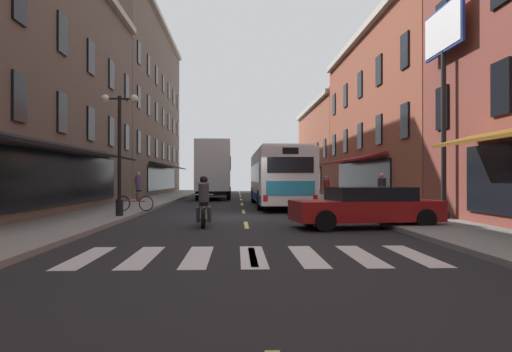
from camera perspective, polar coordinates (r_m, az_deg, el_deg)
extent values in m
cube|color=black|center=(19.75, -1.36, -4.98)|extent=(34.80, 80.00, 0.10)
cube|color=#DBCC4C|center=(9.81, -0.39, -9.46)|extent=(0.14, 2.40, 0.01)
cube|color=#DBCC4C|center=(16.26, -1.16, -5.80)|extent=(0.14, 2.40, 0.01)
cube|color=#DBCC4C|center=(22.74, -1.49, -4.22)|extent=(0.14, 2.40, 0.01)
cube|color=#DBCC4C|center=(29.22, -1.67, -3.34)|extent=(0.14, 2.40, 0.01)
cube|color=#DBCC4C|center=(35.72, -1.79, -2.78)|extent=(0.14, 2.40, 0.01)
cube|color=#DBCC4C|center=(42.21, -1.87, -2.40)|extent=(0.14, 2.40, 0.01)
cube|color=#DBCC4C|center=(48.71, -1.92, -2.11)|extent=(0.14, 2.40, 0.01)
cube|color=#DBCC4C|center=(55.20, -1.97, -1.90)|extent=(0.14, 2.40, 0.01)
cube|color=silver|center=(10.25, -19.41, -9.05)|extent=(0.50, 2.80, 0.01)
cube|color=silver|center=(9.98, -13.29, -9.29)|extent=(0.50, 2.80, 0.01)
cube|color=silver|center=(9.84, -6.90, -9.44)|extent=(0.50, 2.80, 0.01)
cube|color=silver|center=(9.81, -0.39, -9.46)|extent=(0.50, 2.80, 0.01)
cube|color=silver|center=(9.91, 6.06, -9.37)|extent=(0.50, 2.80, 0.01)
cube|color=silver|center=(10.13, 12.32, -9.17)|extent=(0.50, 2.80, 0.01)
cube|color=silver|center=(10.45, 18.23, -8.88)|extent=(0.50, 2.80, 0.01)
cube|color=gray|center=(20.51, -18.13, -4.45)|extent=(3.00, 80.00, 0.14)
cube|color=gray|center=(20.69, 15.25, -4.42)|extent=(3.00, 80.00, 0.14)
cube|color=black|center=(20.90, -21.98, -0.31)|extent=(0.10, 16.00, 2.10)
cube|color=black|center=(20.71, -20.12, 3.01)|extent=(1.38, 14.93, 0.44)
cube|color=black|center=(17.56, -26.20, 8.37)|extent=(0.10, 1.00, 1.60)
cube|color=black|center=(21.06, -21.97, 6.92)|extent=(0.10, 1.00, 1.60)
cube|color=black|center=(24.66, -18.97, 5.86)|extent=(0.10, 1.00, 1.60)
cube|color=black|center=(28.31, -16.75, 5.07)|extent=(0.10, 1.00, 1.60)
cube|color=black|center=(32.00, -15.04, 4.45)|extent=(0.10, 1.00, 1.60)
cube|color=black|center=(21.70, -21.95, 15.33)|extent=(0.10, 1.00, 1.60)
cube|color=black|center=(25.20, -18.96, 13.12)|extent=(0.10, 1.00, 1.60)
cube|color=black|center=(28.79, -16.74, 11.42)|extent=(0.10, 1.00, 1.60)
cube|color=black|center=(32.42, -15.04, 10.10)|extent=(0.10, 1.00, 1.60)
cube|color=brown|center=(48.12, -15.74, 7.77)|extent=(8.00, 26.57, 16.59)
cube|color=#B2AD9E|center=(49.11, -10.85, 17.11)|extent=(0.44, 26.07, 0.40)
cube|color=black|center=(46.88, -10.94, -0.29)|extent=(0.10, 16.00, 2.10)
cube|color=black|center=(46.79, -10.08, 1.18)|extent=(1.38, 14.93, 0.44)
cube|color=black|center=(35.72, -13.69, 3.96)|extent=(0.10, 1.00, 1.60)
cube|color=black|center=(39.45, -12.60, 3.56)|extent=(0.10, 1.00, 1.60)
cube|color=black|center=(43.19, -11.69, 3.23)|extent=(0.10, 1.00, 1.60)
cube|color=black|center=(46.95, -10.93, 2.95)|extent=(0.10, 1.00, 1.60)
cube|color=black|center=(50.72, -10.29, 2.71)|extent=(0.10, 1.00, 1.60)
cube|color=black|center=(54.49, -9.73, 2.50)|extent=(0.10, 1.00, 1.60)
cube|color=black|center=(58.26, -9.25, 2.32)|extent=(0.10, 1.00, 1.60)
cube|color=black|center=(36.09, -13.69, 9.03)|extent=(0.10, 1.00, 1.60)
cube|color=black|center=(39.79, -12.59, 8.16)|extent=(0.10, 1.00, 1.60)
cube|color=black|center=(43.51, -11.69, 7.44)|extent=(0.10, 1.00, 1.60)
cube|color=black|center=(47.24, -10.93, 6.82)|extent=(0.10, 1.00, 1.60)
cube|color=black|center=(50.98, -10.29, 6.30)|extent=(0.10, 1.00, 1.60)
cube|color=black|center=(54.73, -9.73, 5.85)|extent=(0.10, 1.00, 1.60)
cube|color=black|center=(58.49, -9.24, 5.45)|extent=(0.10, 1.00, 1.60)
cube|color=black|center=(36.75, -13.68, 13.96)|extent=(0.10, 1.00, 1.60)
cube|color=black|center=(40.38, -12.59, 12.66)|extent=(0.10, 1.00, 1.60)
cube|color=black|center=(44.05, -11.69, 11.56)|extent=(0.10, 1.00, 1.60)
cube|color=black|center=(47.74, -10.93, 10.64)|extent=(0.10, 1.00, 1.60)
cube|color=black|center=(51.45, -10.28, 9.84)|extent=(0.10, 1.00, 1.60)
cube|color=black|center=(55.17, -9.73, 9.15)|extent=(0.10, 1.00, 1.60)
cube|color=black|center=(58.90, -9.24, 8.55)|extent=(0.10, 1.00, 1.60)
cube|color=black|center=(15.91, 27.00, 9.27)|extent=(0.10, 1.00, 1.60)
cube|color=black|center=(19.46, 21.17, 7.51)|extent=(0.10, 1.00, 1.60)
cube|color=black|center=(20.14, 21.16, 16.57)|extent=(0.10, 1.00, 1.60)
cube|color=brown|center=(32.14, 19.24, 6.60)|extent=(8.00, 19.90, 10.81)
cube|color=#B2AD9E|center=(31.91, 12.08, 15.91)|extent=(0.44, 19.40, 0.40)
cube|color=black|center=(30.66, 12.21, -0.30)|extent=(0.10, 12.00, 2.10)
cube|color=maroon|center=(30.51, 10.92, 1.95)|extent=(1.38, 11.20, 0.44)
cube|color=black|center=(23.15, 17.20, 6.26)|extent=(0.10, 1.00, 1.60)
cube|color=black|center=(26.93, 14.35, 5.34)|extent=(0.10, 1.00, 1.60)
cube|color=black|center=(30.77, 12.20, 4.64)|extent=(0.10, 1.00, 1.60)
cube|color=black|center=(34.64, 10.54, 4.09)|extent=(0.10, 1.00, 1.60)
cube|color=black|center=(38.54, 9.22, 3.65)|extent=(0.10, 1.00, 1.60)
cube|color=black|center=(23.73, 17.19, 13.96)|extent=(0.10, 1.00, 1.60)
cube|color=black|center=(27.43, 14.34, 12.01)|extent=(0.10, 1.00, 1.60)
cube|color=black|center=(31.21, 12.20, 10.50)|extent=(0.10, 1.00, 1.60)
cube|color=black|center=(35.03, 10.54, 9.31)|extent=(0.10, 1.00, 1.60)
cube|color=black|center=(38.89, 9.21, 8.35)|extent=(0.10, 1.00, 1.60)
cube|color=brown|center=(51.14, 10.97, 3.16)|extent=(8.00, 19.90, 9.26)
cube|color=#B2AD9E|center=(50.79, 6.42, 8.04)|extent=(0.44, 19.40, 0.40)
cube|color=black|center=(50.27, 6.49, -0.29)|extent=(0.10, 12.00, 2.10)
cube|color=#1E6638|center=(50.18, 5.69, 1.08)|extent=(1.38, 11.20, 0.44)
cube|color=black|center=(42.46, 8.14, 3.28)|extent=(0.10, 1.00, 1.60)
cube|color=black|center=(46.40, 7.24, 2.98)|extent=(0.10, 1.00, 1.60)
cube|color=black|center=(50.34, 6.49, 2.73)|extent=(0.10, 1.00, 1.60)
cube|color=black|center=(54.29, 5.84, 2.51)|extent=(0.10, 1.00, 1.60)
cube|color=black|center=(58.25, 5.28, 2.32)|extent=(0.10, 1.00, 1.60)
cylinder|color=black|center=(18.46, 21.31, 4.60)|extent=(0.18, 0.18, 5.98)
cylinder|color=black|center=(18.44, 21.33, -4.33)|extent=(0.40, 0.40, 0.24)
cube|color=navy|center=(19.15, 21.29, 15.83)|extent=(0.10, 3.08, 1.66)
cube|color=silver|center=(19.12, 21.12, 15.85)|extent=(0.04, 2.92, 1.50)
cube|color=silver|center=(19.17, 21.47, 15.81)|extent=(0.04, 2.92, 1.50)
cube|color=white|center=(27.00, 2.59, -0.05)|extent=(2.65, 11.90, 2.65)
cube|color=silver|center=(27.04, 2.59, 2.88)|extent=(2.44, 10.70, 0.16)
cube|color=black|center=(27.30, 2.53, 0.33)|extent=(2.67, 9.50, 0.96)
cube|color=#193899|center=(27.02, 2.59, -2.33)|extent=(2.67, 11.50, 0.36)
cube|color=black|center=(32.88, 1.63, 0.23)|extent=(2.25, 0.14, 1.10)
cube|color=black|center=(21.14, 4.08, 1.32)|extent=(2.05, 0.14, 0.70)
cube|color=teal|center=(21.13, 4.09, -1.44)|extent=(2.15, 0.12, 0.64)
cube|color=black|center=(21.16, 4.09, 3.00)|extent=(0.70, 0.11, 0.28)
cube|color=red|center=(21.03, 1.13, -2.64)|extent=(0.20, 0.08, 0.28)
cube|color=red|center=(21.29, 7.02, -2.61)|extent=(0.20, 0.08, 0.28)
cylinder|color=black|center=(30.87, -0.27, -2.26)|extent=(0.31, 1.00, 1.00)
cylinder|color=black|center=(31.06, 4.07, -2.24)|extent=(0.31, 1.00, 1.00)
cylinder|color=black|center=(23.50, 0.52, -2.88)|extent=(0.31, 1.00, 1.00)
cylinder|color=black|center=(23.76, 6.19, -2.85)|extent=(0.31, 1.00, 1.00)
cube|color=#B21E19|center=(39.27, -4.80, -0.30)|extent=(2.32, 2.22, 2.40)
cube|color=black|center=(40.34, -4.75, 0.91)|extent=(2.00, 0.12, 0.80)
cube|color=silver|center=(35.23, -5.03, 1.19)|extent=(2.45, 5.92, 3.53)
cube|color=navy|center=(35.21, -3.05, 1.48)|extent=(0.09, 3.54, 0.90)
cube|color=black|center=(36.34, -4.97, -1.88)|extent=(1.97, 7.72, 0.24)
cylinder|color=black|center=(39.14, -6.42, -1.91)|extent=(0.29, 0.90, 0.90)
cylinder|color=black|center=(39.06, -3.20, -1.91)|extent=(0.29, 0.90, 0.90)
cylinder|color=black|center=(34.42, -6.92, -2.13)|extent=(0.29, 0.90, 0.90)
cylinder|color=black|center=(34.33, -3.25, -2.14)|extent=(0.29, 0.90, 0.90)
cube|color=maroon|center=(15.64, 12.76, -3.98)|extent=(4.76, 2.40, 0.63)
cube|color=black|center=(15.68, 13.38, -2.10)|extent=(2.66, 1.97, 0.45)
cube|color=red|center=(15.98, 21.33, -3.12)|extent=(0.08, 0.21, 0.14)
cube|color=red|center=(17.26, 18.81, -2.91)|extent=(0.08, 0.21, 0.14)
cylinder|color=black|center=(14.30, 8.19, -5.29)|extent=(0.66, 0.30, 0.64)
cylinder|color=black|center=(15.96, 6.28, -4.76)|extent=(0.66, 0.30, 0.64)
cylinder|color=black|center=(15.56, 19.42, -4.87)|extent=(0.66, 0.30, 0.64)
cylinder|color=black|center=(17.09, 16.59, -4.46)|extent=(0.66, 0.30, 0.64)
cube|color=#144723|center=(45.99, -4.43, -1.52)|extent=(1.89, 4.65, 0.65)
cube|color=black|center=(45.79, -4.43, -0.90)|extent=(1.71, 2.52, 0.42)
cube|color=red|center=(43.71, -5.49, -1.30)|extent=(0.20, 0.06, 0.14)
cube|color=red|center=(43.67, -3.54, -1.30)|extent=(0.20, 0.06, 0.14)
cylinder|color=black|center=(47.64, -5.42, -1.77)|extent=(0.23, 0.64, 0.64)
cylinder|color=black|center=(47.59, -3.32, -1.78)|extent=(0.23, 0.64, 0.64)
cylinder|color=black|center=(44.41, -5.62, -1.88)|extent=(0.23, 0.64, 0.64)
cylinder|color=black|center=(44.36, -3.36, -1.88)|extent=(0.23, 0.64, 0.64)
cylinder|color=black|center=(16.66, -6.12, -4.61)|extent=(0.12, 0.62, 0.62)
cylinder|color=black|center=(15.22, -6.27, -5.02)|extent=(0.14, 0.62, 0.62)
cylinder|color=#B2B2B7|center=(16.52, -6.13, -3.60)|extent=(0.08, 0.33, 0.68)
ellipsoid|color=maroon|center=(16.09, -6.17, -2.98)|extent=(0.34, 0.57, 0.28)
cube|color=black|center=(15.69, -6.21, -3.30)|extent=(0.28, 0.57, 0.12)
cube|color=#B2B2B7|center=(15.94, -6.19, -4.48)|extent=(0.26, 0.41, 0.30)
cylinder|color=#B2B2B7|center=(16.41, -6.14, -2.19)|extent=(0.62, 0.06, 0.04)
cylinder|color=#4C4C51|center=(15.75, -6.20, -1.87)|extent=(0.36, 0.47, 0.66)
sphere|color=black|center=(15.85, -6.19, -0.42)|extent=(0.26, 0.26, 0.26)
cylinder|color=#4C4C51|center=(15.82, -6.85, -4.51)|extent=(0.15, 0.36, 0.56)
cylinder|color=#4C4C51|center=(15.81, -5.55, -4.52)|extent=(0.15, 0.36, 0.56)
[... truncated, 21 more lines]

